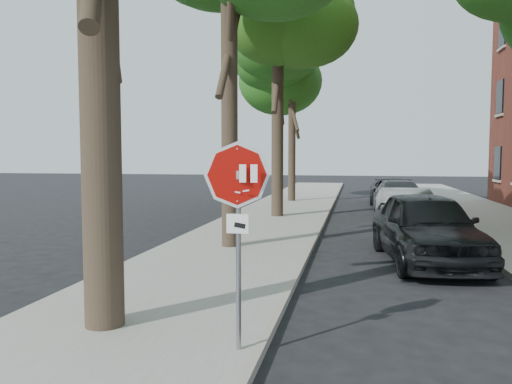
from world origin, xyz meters
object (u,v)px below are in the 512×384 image
(car_b, at_px, (407,210))
(tree_mid_b, at_px, (278,19))
(tree_far, at_px, (292,69))
(car_c, at_px, (399,198))
(car_a, at_px, (426,227))
(stop_sign, at_px, (238,205))
(car_d, at_px, (391,191))

(car_b, bearing_deg, tree_mid_b, 145.43)
(tree_far, xyz_separation_m, car_c, (5.32, -4.64, -6.47))
(car_a, relative_size, car_b, 1.15)
(tree_far, relative_size, car_a, 1.86)
(car_a, xyz_separation_m, car_b, (0.04, 5.00, -0.13))
(stop_sign, xyz_separation_m, tree_far, (-2.02, 21.14, 5.26))
(stop_sign, distance_m, tree_far, 21.88)
(stop_sign, xyz_separation_m, car_d, (3.30, 21.75, -1.28))
(tree_mid_b, distance_m, car_a, 11.55)
(car_b, relative_size, car_d, 0.91)
(car_a, relative_size, car_c, 0.98)
(tree_mid_b, xyz_separation_m, tree_far, (-0.30, 6.99, -0.78))
(car_c, relative_size, car_d, 1.07)
(car_b, xyz_separation_m, car_c, (0.17, 5.04, 0.02))
(stop_sign, relative_size, car_b, 0.60)
(car_b, xyz_separation_m, car_d, (0.17, 10.30, -0.06))
(stop_sign, xyz_separation_m, car_c, (3.30, 16.49, -1.21))
(car_c, distance_m, car_d, 5.25)
(stop_sign, xyz_separation_m, car_a, (3.09, 6.45, -1.09))
(stop_sign, distance_m, car_a, 7.23)
(stop_sign, relative_size, tree_mid_b, 0.25)
(car_b, bearing_deg, tree_far, 112.50)
(stop_sign, bearing_deg, tree_mid_b, 96.95)
(tree_far, relative_size, car_b, 2.13)
(tree_mid_b, bearing_deg, car_b, -29.06)
(car_b, bearing_deg, stop_sign, -110.82)
(car_d, bearing_deg, tree_far, -171.94)
(tree_far, bearing_deg, car_b, -61.98)
(tree_far, height_order, car_a, tree_far)
(stop_sign, height_order, car_c, stop_sign)
(car_b, bearing_deg, car_c, 82.59)
(car_c, bearing_deg, car_a, -94.04)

